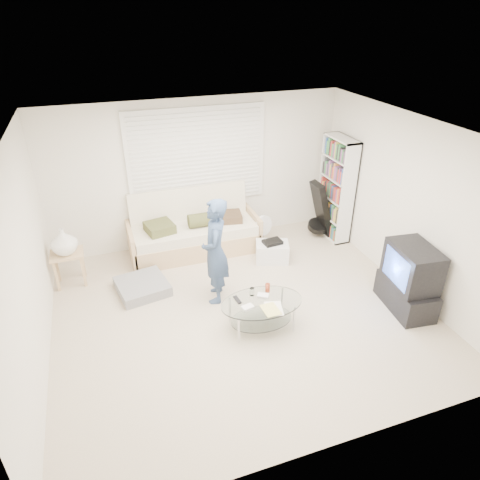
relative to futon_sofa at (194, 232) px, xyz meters
name	(u,v)px	position (x,y,z in m)	size (l,w,h in m)	color
ground	(241,311)	(0.21, -1.88, -0.35)	(5.00, 5.00, 0.00)	tan
room_shell	(230,190)	(0.21, -1.40, 1.28)	(5.02, 4.52, 2.51)	silver
window_blinds	(198,157)	(0.21, 0.32, 1.20)	(2.32, 0.08, 1.62)	silver
futon_sofa	(194,232)	(0.00, 0.00, 0.00)	(2.17, 0.88, 1.06)	tan
grey_floor_pillow	(142,286)	(-1.03, -0.93, -0.27)	(0.70, 0.70, 0.16)	slate
side_table	(64,244)	(-2.01, -0.38, 0.35)	(0.47, 0.38, 0.93)	tan
bookshelf	(336,189)	(2.53, -0.29, 0.56)	(0.29, 0.77, 1.83)	white
guitar_case	(321,213)	(2.30, -0.23, 0.11)	(0.42, 0.38, 1.02)	black
floor_fan	(263,228)	(1.18, -0.26, 0.00)	(0.37, 0.25, 0.60)	white
storage_bin	(272,251)	(1.14, -0.76, -0.18)	(0.63, 0.53, 0.37)	white
tv_unit	(409,279)	(2.40, -2.53, 0.12)	(0.58, 0.94, 0.97)	black
coffee_table	(261,307)	(0.35, -2.25, -0.03)	(1.11, 0.74, 0.52)	silver
standing_person	(215,252)	(-0.03, -1.45, 0.43)	(0.57, 0.37, 1.55)	navy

